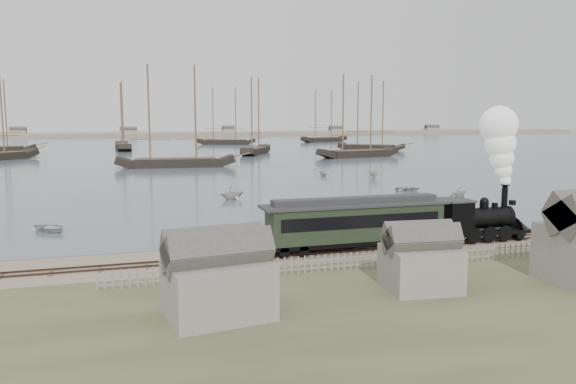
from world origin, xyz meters
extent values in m
plane|color=gray|center=(0.00, 0.00, 0.00)|extent=(600.00, 600.00, 0.00)
cube|color=#40515B|center=(0.00, 170.00, 0.03)|extent=(600.00, 336.00, 0.06)
cube|color=#38231E|center=(0.00, -2.50, 0.10)|extent=(120.00, 0.08, 0.12)
cube|color=#38231E|center=(0.00, -1.50, 0.10)|extent=(120.00, 0.08, 0.12)
cube|color=#3E3327|center=(0.00, -2.00, 0.03)|extent=(120.00, 1.80, 0.06)
cube|color=tan|center=(0.00, 250.00, 0.00)|extent=(500.00, 20.00, 1.80)
cube|color=black|center=(13.66, -2.00, 0.78)|extent=(7.61, 2.24, 0.28)
cylinder|color=black|center=(13.21, -2.00, 1.90)|extent=(4.70, 1.68, 1.68)
cube|color=black|center=(10.75, -2.00, 2.12)|extent=(2.02, 2.46, 2.58)
cube|color=#2F2F31|center=(10.75, -2.00, 3.46)|extent=(2.24, 2.69, 0.13)
cylinder|color=black|center=(15.34, -2.00, 3.41)|extent=(0.49, 0.49, 1.79)
sphere|color=black|center=(13.43, -2.00, 3.21)|extent=(0.72, 0.72, 0.72)
cone|color=black|center=(17.24, -2.00, 0.66)|extent=(1.57, 2.24, 2.24)
cube|color=black|center=(16.12, -2.00, 3.02)|extent=(0.39, 0.39, 0.39)
cube|color=black|center=(2.26, -2.00, 0.73)|extent=(14.42, 2.37, 0.36)
cube|color=black|center=(2.26, -2.00, 2.17)|extent=(13.39, 2.57, 2.57)
cube|color=black|center=(2.26, -3.31, 2.43)|extent=(12.36, 0.06, 0.93)
cube|color=black|center=(2.26, -0.69, 2.43)|extent=(12.36, 0.06, 0.93)
cube|color=#2F2F31|center=(2.26, -2.00, 3.51)|extent=(14.42, 2.78, 0.19)
cube|color=#2F2F31|center=(2.26, -2.00, 3.82)|extent=(12.87, 1.24, 0.46)
imported|color=beige|center=(0.95, 0.09, 0.41)|extent=(3.11, 4.17, 0.82)
imported|color=beige|center=(-20.50, 11.75, 0.41)|extent=(4.19, 4.09, 0.71)
imported|color=beige|center=(-1.76, 25.74, 0.89)|extent=(3.46, 3.76, 1.66)
imported|color=beige|center=(8.35, 14.75, 0.68)|extent=(3.45, 2.18, 1.25)
imported|color=beige|center=(22.33, 26.73, 0.40)|extent=(3.62, 4.01, 0.68)
imported|color=beige|center=(25.53, 19.39, 0.79)|extent=(3.27, 3.47, 1.45)
imported|color=beige|center=(24.91, 42.98, 0.80)|extent=(4.09, 2.35, 1.49)
imported|color=beige|center=(18.03, 47.64, 0.75)|extent=(2.85, 2.54, 1.37)
camera|label=1|loc=(-14.45, -40.08, 10.05)|focal=35.00mm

